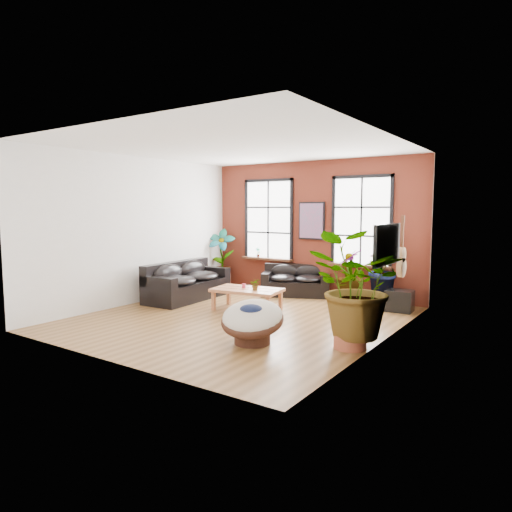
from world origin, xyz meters
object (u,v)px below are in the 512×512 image
at_px(sofa_back, 296,281).
at_px(sofa_left, 186,282).
at_px(coffee_table, 247,291).
at_px(papasan_chair, 252,320).

xyz_separation_m(sofa_back, sofa_left, (-2.04, -2.01, 0.06)).
xyz_separation_m(sofa_left, coffee_table, (2.00, -0.16, 0.01)).
distance_m(sofa_left, papasan_chair, 4.17).
relative_size(sofa_back, sofa_left, 0.80).
xyz_separation_m(sofa_back, papasan_chair, (1.50, -4.21, 0.05)).
xyz_separation_m(coffee_table, papasan_chair, (1.54, -2.03, -0.02)).
xyz_separation_m(sofa_left, papasan_chair, (3.54, -2.20, -0.01)).
bearing_deg(coffee_table, sofa_left, 166.61).
bearing_deg(papasan_chair, sofa_back, 92.10).
distance_m(sofa_back, papasan_chair, 4.47).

